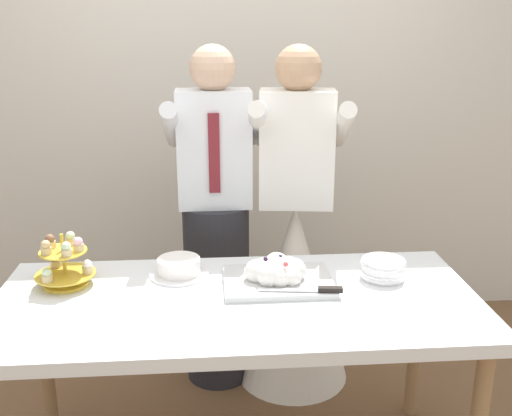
{
  "coord_description": "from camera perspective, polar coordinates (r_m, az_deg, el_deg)",
  "views": [
    {
      "loc": [
        -0.09,
        -2.0,
        1.75
      ],
      "look_at": [
        0.08,
        0.15,
        1.07
      ],
      "focal_mm": 41.69,
      "sensor_mm": 36.0,
      "label": 1
    }
  ],
  "objects": [
    {
      "name": "rear_wall",
      "position": [
        3.47,
        -3.12,
        12.44
      ],
      "size": [
        5.2,
        0.1,
        2.9
      ],
      "primitive_type": "cube",
      "color": "beige",
      "rests_on": "ground_plane"
    },
    {
      "name": "dessert_table",
      "position": [
        2.26,
        -1.82,
        -10.31
      ],
      "size": [
        1.8,
        0.8,
        0.78
      ],
      "color": "silver",
      "rests_on": "ground_plane"
    },
    {
      "name": "cupcake_stand",
      "position": [
        2.4,
        -17.93,
        -5.11
      ],
      "size": [
        0.23,
        0.23,
        0.21
      ],
      "color": "gold",
      "rests_on": "dessert_table"
    },
    {
      "name": "main_cake_tray",
      "position": [
        2.31,
        2.07,
        -6.32
      ],
      "size": [
        0.44,
        0.31,
        0.13
      ],
      "color": "silver",
      "rests_on": "dessert_table"
    },
    {
      "name": "plate_stack",
      "position": [
        2.42,
        12.06,
        -5.74
      ],
      "size": [
        0.18,
        0.18,
        0.08
      ],
      "color": "white",
      "rests_on": "dessert_table"
    },
    {
      "name": "round_cake",
      "position": [
        2.42,
        -7.4,
        -5.69
      ],
      "size": [
        0.24,
        0.24,
        0.07
      ],
      "color": "white",
      "rests_on": "dessert_table"
    },
    {
      "name": "person_groom",
      "position": [
        2.89,
        -3.85,
        -2.96
      ],
      "size": [
        0.46,
        0.49,
        1.66
      ],
      "color": "#232328",
      "rests_on": "ground_plane"
    },
    {
      "name": "person_bride",
      "position": [
        2.94,
        3.69,
        -5.98
      ],
      "size": [
        0.56,
        0.56,
        1.66
      ],
      "color": "white",
      "rests_on": "ground_plane"
    }
  ]
}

